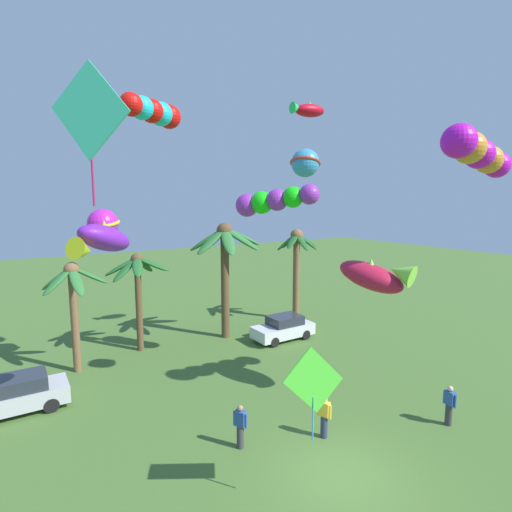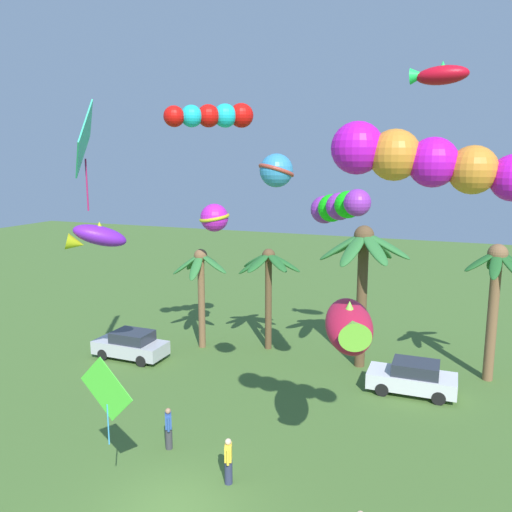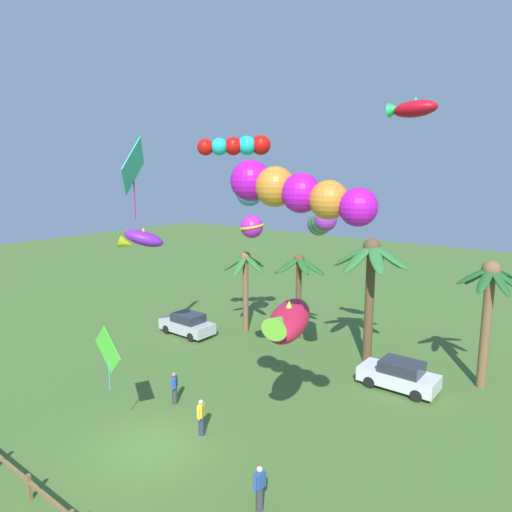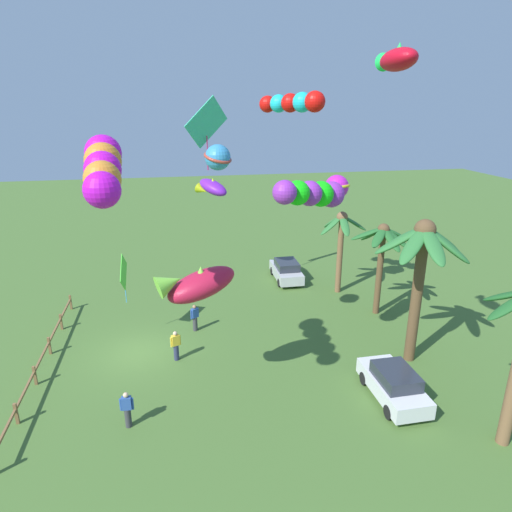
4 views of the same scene
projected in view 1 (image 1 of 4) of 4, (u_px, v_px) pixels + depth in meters
ground_plane at (341, 477)px, 12.61m from camera, size 120.00×120.00×0.00m
palm_tree_0 at (138, 275)px, 22.71m from camera, size 3.65×3.76×5.71m
palm_tree_1 at (72, 291)px, 19.85m from camera, size 3.29×3.28×5.66m
palm_tree_2 at (225, 251)px, 24.80m from camera, size 4.66×4.49×7.31m
palm_tree_3 at (297, 254)px, 28.59m from camera, size 3.17×3.20×6.66m
parked_car_0 at (17, 395)px, 16.41m from camera, size 3.91×1.77×1.51m
parked_car_1 at (283, 328)px, 25.00m from camera, size 3.92×1.77×1.51m
spectator_0 at (449, 405)px, 15.44m from camera, size 0.26×0.55×1.59m
spectator_1 at (324, 416)px, 14.63m from camera, size 0.35×0.52×1.59m
spectator_2 at (240, 426)px, 14.01m from camera, size 0.40×0.48×1.59m
kite_ball_0 at (305, 163)px, 15.66m from camera, size 1.71×1.71×1.11m
kite_ball_1 at (103, 224)px, 19.27m from camera, size 2.21×2.20×1.45m
kite_tube_2 at (477, 152)px, 14.85m from camera, size 4.44×1.45×1.77m
kite_fish_3 at (308, 110)px, 22.19m from camera, size 2.21×1.05×0.91m
kite_fish_4 at (102, 239)px, 12.24m from camera, size 2.46×2.24×1.33m
kite_tube_5 at (154, 112)px, 16.72m from camera, size 3.22×2.95×1.10m
kite_diamond_6 at (89, 111)px, 11.49m from camera, size 1.66×2.67×4.27m
kite_tube_7 at (273, 201)px, 19.76m from camera, size 2.95×3.75×1.62m
kite_fish_8 at (375, 276)px, 16.76m from camera, size 2.27×3.58×1.71m
kite_diamond_9 at (314, 381)px, 10.67m from camera, size 1.94×0.22×2.72m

